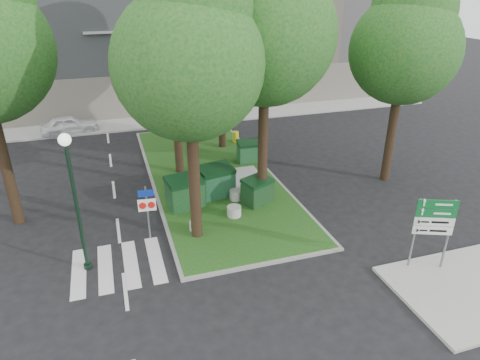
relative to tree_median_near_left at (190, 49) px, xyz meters
name	(u,v)px	position (x,y,z in m)	size (l,w,h in m)	color
ground	(253,266)	(1.41, -2.56, -7.32)	(120.00, 120.00, 0.00)	black
median_island	(212,176)	(1.91, 5.44, -7.26)	(6.00, 16.00, 0.12)	#174714
median_kerb	(212,176)	(1.91, 5.44, -7.27)	(6.30, 16.30, 0.10)	gray
sidewalk_corner	(471,289)	(7.91, -6.06, -7.26)	(5.00, 4.00, 0.12)	#999993
building_sidewalk	(170,120)	(1.41, 15.94, -7.26)	(42.00, 3.00, 0.12)	#999993
zebra_crossing	(143,261)	(-2.34, -1.06, -7.31)	(5.00, 3.00, 0.01)	silver
apartment_building	(148,0)	(1.41, 23.44, 0.68)	(41.00, 12.00, 16.00)	#BFAF8F
tree_median_near_left	(190,49)	(0.00, 0.00, 0.00)	(5.20, 5.20, 10.53)	black
tree_median_near_right	(267,20)	(3.50, 2.00, 0.67)	(5.60, 5.60, 11.46)	black
tree_median_mid	(173,37)	(0.50, 6.50, -0.34)	(4.80, 4.80, 9.99)	black
tree_median_far	(221,2)	(3.70, 9.50, 1.00)	(5.80, 5.80, 11.93)	black
tree_street_right	(407,39)	(10.50, 2.50, -0.33)	(5.00, 5.00, 10.06)	black
dumpster_a	(185,192)	(-0.06, 2.45, -6.49)	(1.77, 1.39, 1.47)	#0F3916
dumpster_b	(216,181)	(1.54, 3.10, -6.48)	(1.80, 1.42, 1.50)	#134426
dumpster_c	(257,191)	(3.14, 1.81, -6.60)	(1.60, 1.40, 1.24)	black
dumpster_d	(249,151)	(4.41, 6.66, -6.61)	(1.36, 0.99, 1.22)	#154621
bollard_left	(196,226)	(-0.05, 0.34, -7.01)	(0.51, 0.51, 0.37)	#A4A39F
bollard_right	(234,211)	(1.78, 0.96, -6.98)	(0.62, 0.62, 0.44)	#ACABA6
bollard_mid	(236,194)	(2.34, 2.44, -6.97)	(0.64, 0.64, 0.45)	#9A9995
litter_bin	(236,137)	(4.61, 9.91, -6.86)	(0.39, 0.39, 0.67)	gold
street_lamp	(73,188)	(-4.28, -0.87, -4.11)	(0.41, 0.41, 5.09)	black
traffic_sign_pole	(147,206)	(-1.90, 0.44, -5.83)	(0.69, 0.10, 2.31)	slate
directional_sign	(434,223)	(7.22, -4.56, -5.42)	(1.26, 0.54, 2.68)	slate
car_white	(69,125)	(-5.47, 15.19, -6.70)	(1.45, 3.61, 1.23)	white
car_silver	(217,105)	(5.21, 16.61, -6.55)	(1.63, 4.68, 1.54)	#AFB3B7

